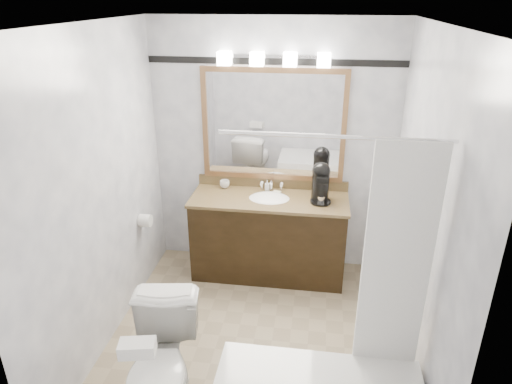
% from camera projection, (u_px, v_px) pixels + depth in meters
% --- Properties ---
extents(room, '(2.42, 2.62, 2.52)m').
position_uv_depth(room, '(254.00, 205.00, 3.34)').
color(room, gray).
rests_on(room, ground).
extents(vanity, '(1.53, 0.58, 0.97)m').
position_uv_depth(vanity, '(269.00, 235.00, 4.59)').
color(vanity, black).
rests_on(vanity, ground).
extents(mirror, '(1.40, 0.04, 1.10)m').
position_uv_depth(mirror, '(273.00, 126.00, 4.41)').
color(mirror, olive).
rests_on(mirror, room).
extents(vanity_light_bar, '(1.02, 0.14, 0.12)m').
position_uv_depth(vanity_light_bar, '(274.00, 59.00, 4.10)').
color(vanity_light_bar, silver).
rests_on(vanity_light_bar, room).
extents(accent_stripe, '(2.40, 0.01, 0.06)m').
position_uv_depth(accent_stripe, '(274.00, 61.00, 4.18)').
color(accent_stripe, black).
rests_on(accent_stripe, room).
extents(tp_roll, '(0.11, 0.12, 0.12)m').
position_uv_depth(tp_roll, '(145.00, 220.00, 4.31)').
color(tp_roll, white).
rests_on(tp_roll, room).
extents(toilet, '(0.56, 0.85, 0.81)m').
position_uv_depth(toilet, '(161.00, 370.00, 2.99)').
color(toilet, white).
rests_on(toilet, ground).
extents(tissue_box, '(0.22, 0.15, 0.08)m').
position_uv_depth(tissue_box, '(137.00, 348.00, 2.55)').
color(tissue_box, white).
rests_on(tissue_box, toilet).
extents(coffee_maker, '(0.20, 0.25, 0.38)m').
position_uv_depth(coffee_maker, '(321.00, 181.00, 4.30)').
color(coffee_maker, black).
rests_on(coffee_maker, vanity).
extents(cup_left, '(0.13, 0.13, 0.08)m').
position_uv_depth(cup_left, '(225.00, 184.00, 4.65)').
color(cup_left, white).
rests_on(cup_left, vanity).
extents(soap_bottle_a, '(0.05, 0.05, 0.10)m').
position_uv_depth(soap_bottle_a, '(267.00, 185.00, 4.59)').
color(soap_bottle_a, white).
rests_on(soap_bottle_a, vanity).
extents(soap_bar, '(0.09, 0.07, 0.02)m').
position_uv_depth(soap_bar, '(277.00, 192.00, 4.52)').
color(soap_bar, beige).
rests_on(soap_bar, vanity).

